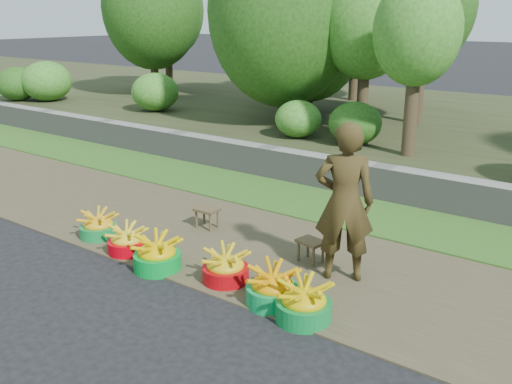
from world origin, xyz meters
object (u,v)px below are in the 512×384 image
Objects in this scene: stool_right at (311,245)px; basin_b at (127,241)px; basin_f at (304,303)px; basin_e at (273,288)px; stool_left at (207,212)px; vendor_woman at (344,202)px; basin_d at (225,268)px; basin_c at (157,255)px; basin_a at (98,226)px.

basin_b is at bearing -151.02° from stool_right.
basin_f is at bearing -1.63° from basin_b.
basin_f is (0.42, -0.08, 0.00)m from basin_e.
basin_b is 1.24m from stool_left.
vendor_woman is at bearing 97.91° from basin_f.
basin_b is at bearing -175.86° from basin_d.
basin_d is at bearing 14.29° from basin_c.
basin_a is at bearing 170.25° from basin_b.
basin_b is 0.65m from basin_c.
basin_e is 2.28m from stool_left.
basin_d is 1.13m from basin_f.
basin_e is 0.43m from basin_f.
basin_c is 1.06× the size of basin_d.
basin_c reaches higher than stool_right.
basin_f is at bearing -3.36° from basin_a.
basin_b is 1.47× the size of stool_left.
basin_f is at bearing 0.96° from basin_c.
stool_right is (1.73, -0.13, -0.00)m from stool_left.
basin_c is 0.87m from basin_d.
vendor_woman is at bearing -16.77° from stool_right.
basin_a is at bearing -130.29° from stool_left.
stool_left is (-1.94, 1.21, 0.06)m from basin_e.
basin_d is 1.47× the size of stool_right.
vendor_woman is at bearing 30.01° from basin_c.
vendor_woman reaches higher than basin_f.
stool_left is (0.93, 1.10, 0.08)m from basin_a.
vendor_woman is (0.49, -0.15, 0.66)m from stool_right.
basin_a is 2.17m from basin_d.
vendor_woman is (1.82, 1.05, 0.72)m from basin_c.
stool_right is (0.49, 0.98, 0.07)m from basin_d.
stool_right is at bearing -4.21° from stool_left.
basin_e is 1.55× the size of stool_right.
stool_right is (1.97, 1.09, 0.08)m from basin_b.
basin_a is 0.90× the size of basin_e.
vendor_woman is (2.22, -0.27, 0.66)m from stool_left.
stool_left is 1.74m from stool_right.
basin_f reaches higher than stool_right.
basin_b reaches higher than stool_right.
basin_d is 1.58× the size of stool_left.
basin_e is 0.31× the size of vendor_woman.
stool_right is (1.33, 1.20, 0.05)m from basin_c.
basin_a is 0.89× the size of basin_c.
stool_right is (-0.63, 1.16, 0.06)m from basin_f.
vendor_woman is (-0.14, 1.02, 0.72)m from basin_f.
basin_a is at bearing -159.95° from stool_right.
basin_a is 1.50× the size of stool_left.
basin_a is 0.90× the size of basin_f.
basin_d is at bearing 4.14° from basin_b.
basin_b is at bearing 178.37° from basin_f.
basin_c is 1.38m from stool_left.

